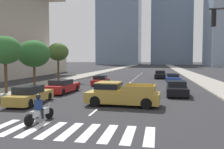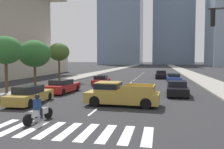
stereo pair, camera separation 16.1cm
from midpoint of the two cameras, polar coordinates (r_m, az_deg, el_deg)
The scene contains 17 objects.
sidewalk_east at distance 36.35m, azimuth 22.24°, elevation -1.76°, with size 4.00×260.00×0.15m, color gray.
sidewalk_west at distance 38.70m, azimuth -11.86°, elevation -1.27°, with size 4.00×260.00×0.15m, color gray.
crosswalk_near at distance 11.22m, azimuth -10.55°, elevation -13.36°, with size 7.65×2.71×0.01m.
lane_divider_center at distance 38.32m, azimuth 5.05°, elevation -1.37°, with size 0.14×50.00×0.01m.
motorcycle_lead at distance 12.96m, azimuth -17.57°, elevation -8.53°, with size 0.76×2.19×1.49m.
pickup_truck at distance 16.86m, azimuth 1.50°, elevation -4.80°, with size 5.31×2.25×1.67m.
sedan_gold_0 at distance 18.57m, azimuth -19.58°, elevation -4.82°, with size 1.92×4.73×1.36m.
sedan_black_1 at distance 22.63m, azimuth 15.32°, elevation -3.32°, with size 2.00×4.76×1.31m.
sedan_red_2 at distance 23.87m, azimuth -12.28°, elevation -2.90°, with size 2.16×4.86×1.33m.
sedan_blue_3 at distance 36.35m, azimuth 14.47°, elevation -0.84°, with size 2.07×4.74×1.22m.
sedan_red_4 at distance 30.66m, azimuth -2.96°, elevation -1.48°, with size 1.99×4.62×1.26m.
sedan_black_5 at distance 42.68m, azimuth 11.57°, elevation -0.07°, with size 2.05×4.70×1.39m.
street_tree_nearest at distance 24.40m, azimuth -24.77°, elevation 5.39°, with size 3.11×3.11×5.38m.
street_tree_second at distance 28.81m, azimuth -18.64°, elevation 4.81°, with size 3.69×3.69×5.43m.
street_tree_third at distance 34.85m, azimuth -13.12°, elevation 5.34°, with size 3.01×3.01×5.58m.
office_tower_left_skyline at distance 178.31m, azimuth 1.93°, elevation 15.40°, with size 29.56×29.99×81.10m.
office_tower_center_skyline at distance 188.34m, azimuth 14.26°, elevation 17.00°, with size 29.22×21.89×96.17m.
Camera 1 is at (3.91, -5.53, 3.25)m, focal length 37.54 mm.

